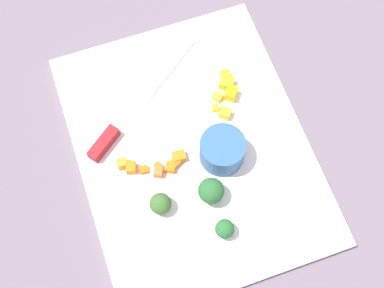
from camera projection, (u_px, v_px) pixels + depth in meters
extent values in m
plane|color=slate|center=(192.00, 149.00, 0.87)|extent=(4.00, 4.00, 0.00)
cube|color=white|center=(192.00, 148.00, 0.87)|extent=(0.46, 0.36, 0.01)
cylinder|color=#2E5B92|center=(222.00, 150.00, 0.83)|extent=(0.07, 0.07, 0.05)
cube|color=silver|center=(167.00, 67.00, 0.91)|extent=(0.11, 0.13, 0.00)
cube|color=maroon|center=(104.00, 143.00, 0.85)|extent=(0.05, 0.06, 0.02)
cube|color=orange|center=(144.00, 170.00, 0.84)|extent=(0.01, 0.01, 0.01)
cube|color=orange|center=(175.00, 163.00, 0.84)|extent=(0.02, 0.02, 0.01)
cube|color=orange|center=(158.00, 166.00, 0.84)|extent=(0.01, 0.01, 0.01)
cube|color=orange|center=(179.00, 157.00, 0.85)|extent=(0.02, 0.02, 0.01)
cube|color=orange|center=(158.00, 172.00, 0.84)|extent=(0.02, 0.02, 0.02)
cube|color=orange|center=(131.00, 168.00, 0.84)|extent=(0.02, 0.02, 0.02)
cube|color=orange|center=(122.00, 163.00, 0.84)|extent=(0.01, 0.02, 0.01)
cube|color=orange|center=(170.00, 167.00, 0.84)|extent=(0.02, 0.02, 0.01)
cube|color=yellow|center=(217.00, 97.00, 0.89)|extent=(0.02, 0.02, 0.01)
cube|color=yellow|center=(225.00, 113.00, 0.87)|extent=(0.02, 0.02, 0.02)
cube|color=yellow|center=(231.00, 93.00, 0.89)|extent=(0.03, 0.03, 0.02)
cube|color=yellow|center=(215.00, 108.00, 0.88)|extent=(0.01, 0.01, 0.01)
cube|color=yellow|center=(227.00, 83.00, 0.89)|extent=(0.03, 0.03, 0.02)
cube|color=yellow|center=(225.00, 76.00, 0.90)|extent=(0.02, 0.02, 0.02)
cylinder|color=#91B466|center=(226.00, 230.00, 0.80)|extent=(0.01, 0.01, 0.01)
sphere|color=#286731|center=(227.00, 228.00, 0.79)|extent=(0.03, 0.03, 0.03)
cylinder|color=#8CC154|center=(161.00, 206.00, 0.82)|extent=(0.01, 0.01, 0.01)
sphere|color=#38632B|center=(160.00, 204.00, 0.80)|extent=(0.03, 0.03, 0.03)
cylinder|color=#93BB64|center=(212.00, 194.00, 0.82)|extent=(0.01, 0.01, 0.02)
sphere|color=#2A6331|center=(213.00, 190.00, 0.81)|extent=(0.04, 0.04, 0.04)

